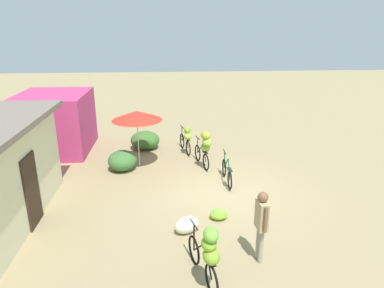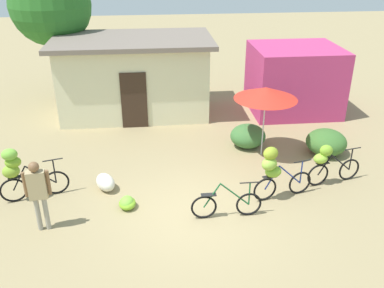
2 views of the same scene
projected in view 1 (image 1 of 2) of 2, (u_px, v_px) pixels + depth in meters
ground_plane at (224, 192)px, 11.50m from camera, size 60.00×60.00×0.00m
shop_pink at (55, 122)px, 14.94m from camera, size 3.20×2.80×2.48m
hedge_bush_front_left at (122, 161)px, 13.15m from camera, size 1.13×1.07×0.74m
hedge_bush_front_right at (145, 140)px, 15.38m from camera, size 1.24×1.25×0.77m
market_umbrella at (137, 116)px, 12.94m from camera, size 1.88×1.88×2.19m
bicycle_leftmost at (208, 251)px, 7.11m from camera, size 1.67×0.59×1.49m
bicycle_near_pile at (227, 173)px, 12.14m from camera, size 1.72×0.14×0.96m
bicycle_center_loaded at (205, 146)px, 13.15m from camera, size 1.63×0.60×1.51m
bicycle_by_shop at (186, 138)px, 14.74m from camera, size 1.61×0.47×1.21m
banana_pile_on_ground at (219, 214)px, 9.90m from camera, size 0.44×0.51×0.32m
produce_sack at (187, 225)px, 9.24m from camera, size 0.72×0.82×0.44m
person_vendor at (261, 219)px, 7.86m from camera, size 0.58×0.23×1.76m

